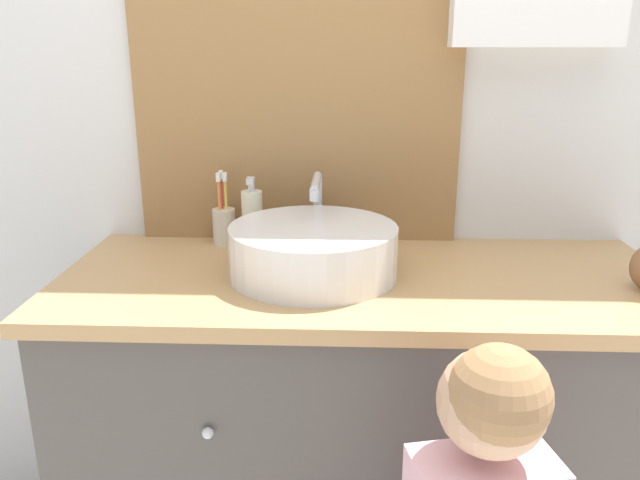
% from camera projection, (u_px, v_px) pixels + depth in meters
% --- Properties ---
extents(wall_back, '(3.20, 0.18, 2.50)m').
position_uv_depth(wall_back, '(368.00, 85.00, 1.64)').
color(wall_back, silver).
rests_on(wall_back, ground_plane).
extents(vanity_counter, '(1.43, 0.60, 0.86)m').
position_uv_depth(vanity_counter, '(361.00, 432.00, 1.59)').
color(vanity_counter, '#4C4742').
rests_on(vanity_counter, ground_plane).
extents(sink_basin, '(0.39, 0.44, 0.20)m').
position_uv_depth(sink_basin, '(314.00, 249.00, 1.44)').
color(sink_basin, silver).
rests_on(sink_basin, vanity_counter).
extents(toothbrush_holder, '(0.06, 0.06, 0.20)m').
position_uv_depth(toothbrush_holder, '(224.00, 224.00, 1.67)').
color(toothbrush_holder, beige).
rests_on(toothbrush_holder, vanity_counter).
extents(soap_dispenser, '(0.05, 0.05, 0.19)m').
position_uv_depth(soap_dispenser, '(252.00, 219.00, 1.63)').
color(soap_dispenser, beige).
rests_on(soap_dispenser, vanity_counter).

